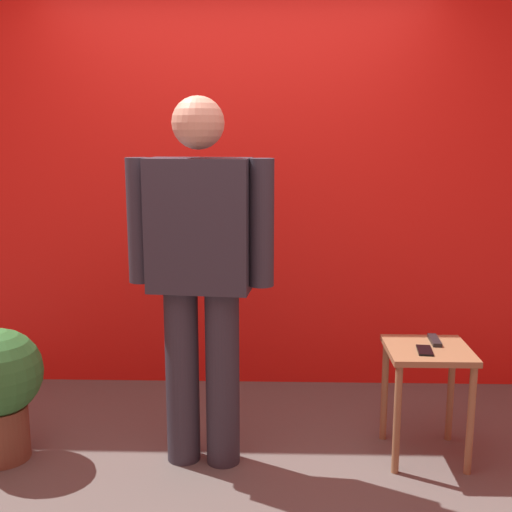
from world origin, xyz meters
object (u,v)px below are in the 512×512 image
Objects in this scene: side_table at (427,370)px; cell_phone at (425,350)px; tv_remote at (435,340)px; standing_person at (200,266)px.

cell_phone is at bearing -118.77° from side_table.
tv_remote reaches higher than cell_phone.
standing_person is 10.66× the size of tv_remote.
standing_person is at bearing -172.81° from cell_phone.
cell_phone is 0.17m from tv_remote.
side_table is at bearing -117.92° from tv_remote.
side_table is 0.16m from tv_remote.
standing_person is 1.26m from tv_remote.
cell_phone is (-0.03, -0.06, 0.13)m from side_table.
standing_person is 12.58× the size of cell_phone.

